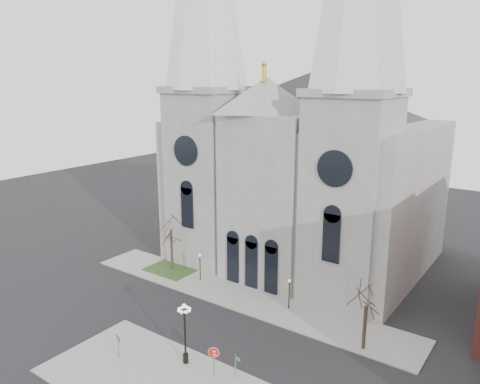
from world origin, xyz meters
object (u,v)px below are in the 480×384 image
Objects in this scene: stop_sign at (214,356)px; globe_lamp at (185,326)px; one_way_sign at (118,343)px; street_name_sign at (236,364)px.

globe_lamp reaches higher than stop_sign.
globe_lamp is (-3.11, 0.07, 1.53)m from stop_sign.
one_way_sign is 10.40m from street_name_sign.
stop_sign is at bearing -137.75° from street_name_sign.
globe_lamp is 2.68× the size of street_name_sign.
street_name_sign is (1.54, 0.90, -0.66)m from stop_sign.
street_name_sign is at bearing 25.91° from stop_sign.
street_name_sign is (9.73, 3.66, -0.26)m from one_way_sign.
stop_sign reaches higher than street_name_sign.
one_way_sign is at bearing -147.62° from street_name_sign.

